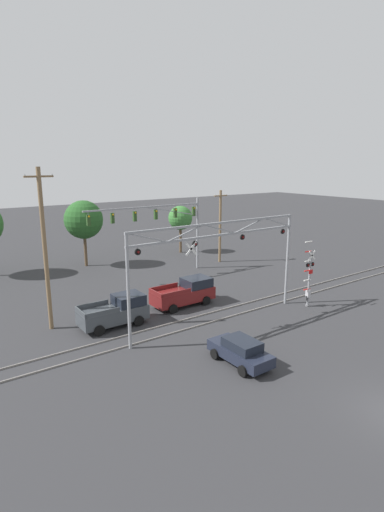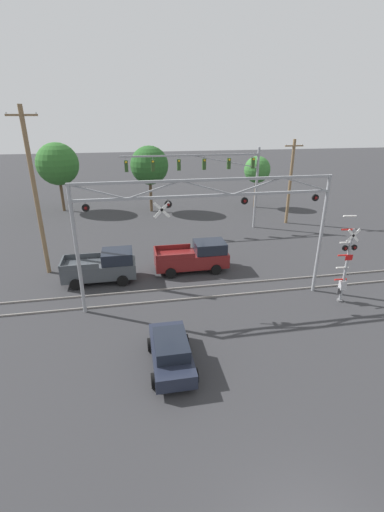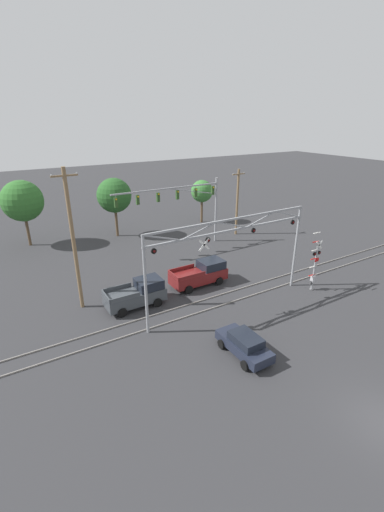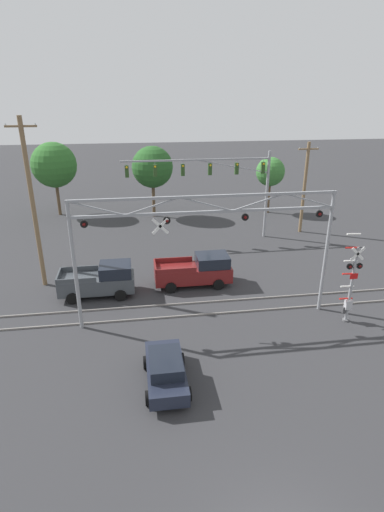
{
  "view_description": "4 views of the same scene",
  "coord_description": "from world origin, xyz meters",
  "px_view_note": "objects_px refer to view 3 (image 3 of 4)",
  "views": [
    {
      "loc": [
        -16.72,
        -7.35,
        10.96
      ],
      "look_at": [
        0.11,
        16.33,
        4.17
      ],
      "focal_mm": 28.0,
      "sensor_mm": 36.0,
      "label": 1
    },
    {
      "loc": [
        -3.95,
        -4.25,
        10.2
      ],
      "look_at": [
        -0.99,
        11.97,
        3.33
      ],
      "focal_mm": 24.0,
      "sensor_mm": 36.0,
      "label": 2
    },
    {
      "loc": [
        -14.47,
        -5.61,
        13.89
      ],
      "look_at": [
        -1.44,
        16.12,
        3.44
      ],
      "focal_mm": 24.0,
      "sensor_mm": 36.0,
      "label": 3
    },
    {
      "loc": [
        -3.62,
        -6.47,
        11.93
      ],
      "look_at": [
        -0.66,
        13.65,
        3.58
      ],
      "focal_mm": 28.0,
      "sensor_mm": 36.0,
      "label": 4
    }
  ],
  "objects_px": {
    "background_tree_far_right_verge": "(202,191)",
    "traffic_signal_span": "(187,200)",
    "sedan_waiting": "(244,344)",
    "utility_pole_left": "(73,240)",
    "crossing_signal_mast": "(314,267)",
    "crossing_gantry": "(231,243)",
    "pickup_truck_lead": "(201,273)",
    "background_tree_far_left_verge": "(114,196)",
    "background_tree_beyond_span": "(22,201)",
    "utility_pole_right": "(237,201)",
    "pickup_truck_following": "(138,294)"
  },
  "relations": [
    {
      "from": "pickup_truck_following",
      "to": "utility_pole_right",
      "type": "height_order",
      "value": "utility_pole_right"
    },
    {
      "from": "utility_pole_right",
      "to": "background_tree_beyond_span",
      "type": "distance_m",
      "value": 24.55
    },
    {
      "from": "pickup_truck_lead",
      "to": "background_tree_far_left_verge",
      "type": "bearing_deg",
      "value": 96.47
    },
    {
      "from": "background_tree_beyond_span",
      "to": "background_tree_far_right_verge",
      "type": "xyz_separation_m",
      "value": [
        21.92,
        -2.37,
        -0.85
      ]
    },
    {
      "from": "traffic_signal_span",
      "to": "background_tree_far_right_verge",
      "type": "distance_m",
      "value": 9.99
    },
    {
      "from": "utility_pole_left",
      "to": "utility_pole_right",
      "type": "bearing_deg",
      "value": 20.63
    },
    {
      "from": "crossing_gantry",
      "to": "pickup_truck_following",
      "type": "height_order",
      "value": "crossing_gantry"
    },
    {
      "from": "pickup_truck_lead",
      "to": "utility_pole_right",
      "type": "bearing_deg",
      "value": 40.17
    },
    {
      "from": "crossing_gantry",
      "to": "utility_pole_left",
      "type": "distance_m",
      "value": 11.43
    },
    {
      "from": "traffic_signal_span",
      "to": "background_tree_far_left_verge",
      "type": "relative_size",
      "value": 1.74
    },
    {
      "from": "pickup_truck_lead",
      "to": "background_tree_beyond_span",
      "type": "height_order",
      "value": "background_tree_beyond_span"
    },
    {
      "from": "traffic_signal_span",
      "to": "sedan_waiting",
      "type": "distance_m",
      "value": 19.92
    },
    {
      "from": "crossing_gantry",
      "to": "pickup_truck_following",
      "type": "distance_m",
      "value": 8.24
    },
    {
      "from": "sedan_waiting",
      "to": "utility_pole_right",
      "type": "xyz_separation_m",
      "value": [
        14.06,
        19.02,
        3.42
      ]
    },
    {
      "from": "crossing_signal_mast",
      "to": "pickup_truck_lead",
      "type": "relative_size",
      "value": 1.04
    },
    {
      "from": "traffic_signal_span",
      "to": "background_tree_beyond_span",
      "type": "bearing_deg",
      "value": 147.43
    },
    {
      "from": "sedan_waiting",
      "to": "crossing_signal_mast",
      "type": "bearing_deg",
      "value": 19.83
    },
    {
      "from": "background_tree_far_right_verge",
      "to": "traffic_signal_span",
      "type": "bearing_deg",
      "value": -131.77
    },
    {
      "from": "utility_pole_right",
      "to": "background_tree_far_left_verge",
      "type": "relative_size",
      "value": 1.13
    },
    {
      "from": "pickup_truck_following",
      "to": "background_tree_far_right_verge",
      "type": "bearing_deg",
      "value": 45.29
    },
    {
      "from": "utility_pole_right",
      "to": "pickup_truck_following",
      "type": "bearing_deg",
      "value": -150.03
    },
    {
      "from": "utility_pole_right",
      "to": "background_tree_far_right_verge",
      "type": "distance_m",
      "value": 6.67
    },
    {
      "from": "pickup_truck_lead",
      "to": "crossing_signal_mast",
      "type": "bearing_deg",
      "value": -37.59
    },
    {
      "from": "crossing_gantry",
      "to": "background_tree_beyond_span",
      "type": "bearing_deg",
      "value": 116.69
    },
    {
      "from": "sedan_waiting",
      "to": "utility_pole_left",
      "type": "xyz_separation_m",
      "value": [
        -7.18,
        11.02,
        4.77
      ]
    },
    {
      "from": "crossing_gantry",
      "to": "background_tree_far_left_verge",
      "type": "distance_m",
      "value": 20.86
    },
    {
      "from": "sedan_waiting",
      "to": "utility_pole_right",
      "type": "bearing_deg",
      "value": 53.53
    },
    {
      "from": "crossing_signal_mast",
      "to": "background_tree_beyond_span",
      "type": "xyz_separation_m",
      "value": [
        -19.21,
        24.24,
        3.01
      ]
    },
    {
      "from": "pickup_truck_following",
      "to": "crossing_gantry",
      "type": "bearing_deg",
      "value": -32.1
    },
    {
      "from": "pickup_truck_lead",
      "to": "background_tree_far_left_verge",
      "type": "xyz_separation_m",
      "value": [
        -1.87,
        16.45,
        4.04
      ]
    },
    {
      "from": "background_tree_far_left_verge",
      "to": "background_tree_beyond_span",
      "type": "bearing_deg",
      "value": 168.6
    },
    {
      "from": "background_tree_far_left_verge",
      "to": "crossing_signal_mast",
      "type": "bearing_deg",
      "value": -67.06
    },
    {
      "from": "background_tree_far_right_verge",
      "to": "background_tree_beyond_span",
      "type": "bearing_deg",
      "value": 173.82
    },
    {
      "from": "pickup_truck_lead",
      "to": "background_tree_far_right_verge",
      "type": "distance_m",
      "value": 19.34
    },
    {
      "from": "utility_pole_left",
      "to": "background_tree_far_right_verge",
      "type": "xyz_separation_m",
      "value": [
        20.33,
        14.61,
        -1.2
      ]
    },
    {
      "from": "crossing_gantry",
      "to": "sedan_waiting",
      "type": "distance_m",
      "value": 7.41
    },
    {
      "from": "pickup_truck_following",
      "to": "utility_pole_left",
      "type": "bearing_deg",
      "value": 152.34
    },
    {
      "from": "background_tree_beyond_span",
      "to": "crossing_gantry",
      "type": "bearing_deg",
      "value": -63.31
    },
    {
      "from": "traffic_signal_span",
      "to": "pickup_truck_following",
      "type": "distance_m",
      "value": 14.2
    },
    {
      "from": "crossing_gantry",
      "to": "background_tree_far_left_verge",
      "type": "height_order",
      "value": "crossing_gantry"
    },
    {
      "from": "crossing_signal_mast",
      "to": "sedan_waiting",
      "type": "relative_size",
      "value": 1.34
    },
    {
      "from": "crossing_signal_mast",
      "to": "background_tree_far_left_verge",
      "type": "distance_m",
      "value": 24.35
    },
    {
      "from": "traffic_signal_span",
      "to": "pickup_truck_following",
      "type": "bearing_deg",
      "value": -136.88
    },
    {
      "from": "traffic_signal_span",
      "to": "utility_pole_left",
      "type": "distance_m",
      "value": 15.49
    },
    {
      "from": "traffic_signal_span",
      "to": "utility_pole_right",
      "type": "relative_size",
      "value": 1.54
    },
    {
      "from": "crossing_gantry",
      "to": "background_tree_far_right_verge",
      "type": "relative_size",
      "value": 2.38
    },
    {
      "from": "crossing_signal_mast",
      "to": "crossing_gantry",
      "type": "bearing_deg",
      "value": 169.22
    },
    {
      "from": "crossing_gantry",
      "to": "background_tree_beyond_span",
      "type": "relative_size",
      "value": 1.87
    },
    {
      "from": "traffic_signal_span",
      "to": "pickup_truck_lead",
      "type": "height_order",
      "value": "traffic_signal_span"
    },
    {
      "from": "crossing_gantry",
      "to": "utility_pole_right",
      "type": "bearing_deg",
      "value": 50.43
    }
  ]
}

